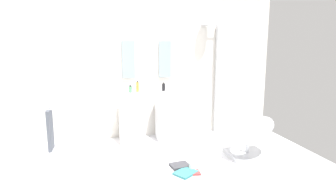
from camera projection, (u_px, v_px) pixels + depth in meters
name	position (u px, v px, depth m)	size (l,w,h in m)	color
ground_plane	(166.00, 174.00, 3.59)	(4.80, 3.60, 0.04)	silver
rear_partition	(146.00, 66.00, 4.94)	(4.80, 0.10, 2.60)	silver
pedestal_sink_left	(131.00, 115.00, 4.68)	(0.46, 0.46, 0.99)	white
pedestal_sink_right	(168.00, 113.00, 4.83)	(0.46, 0.46, 0.99)	white
vanity_mirror_left	(128.00, 60.00, 4.78)	(0.22, 0.03, 0.65)	#8C9EA8
vanity_mirror_right	(165.00, 59.00, 4.93)	(0.22, 0.03, 0.65)	#8C9EA8
shower_column	(218.00, 77.00, 5.16)	(0.49, 0.24, 2.05)	#B7BABF
lounge_chair	(248.00, 134.00, 4.07)	(1.06, 1.06, 0.65)	#B7BABF
towel_rack	(48.00, 132.00, 3.28)	(0.37, 0.22, 0.95)	#B7BABF
area_rug	(195.00, 170.00, 3.66)	(1.06, 0.64, 0.01)	#B2B2B7
magazine_red	(191.00, 173.00, 3.54)	(0.23, 0.15, 0.02)	#B73838
magazine_teal	(186.00, 173.00, 3.53)	(0.28, 0.22, 0.03)	teal
magazine_charcoal	(180.00, 166.00, 3.74)	(0.25, 0.21, 0.04)	#38383D
coffee_mug	(192.00, 166.00, 3.64)	(0.08, 0.08, 0.10)	white
soap_bottle_amber	(137.00, 87.00, 4.56)	(0.05, 0.05, 0.18)	#C68C38
soap_bottle_black	(164.00, 87.00, 4.66)	(0.06, 0.06, 0.14)	black
soap_bottle_green	(130.00, 89.00, 4.49)	(0.06, 0.06, 0.12)	#59996B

